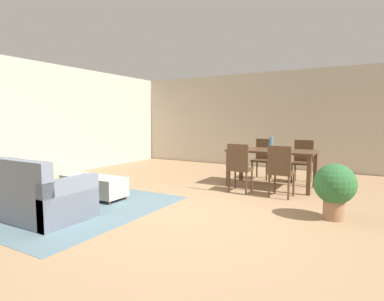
{
  "coord_description": "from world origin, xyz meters",
  "views": [
    {
      "loc": [
        2.22,
        -3.75,
        1.37
      ],
      "look_at": [
        -0.74,
        1.39,
        0.77
      ],
      "focal_mm": 28.9,
      "sensor_mm": 36.0,
      "label": 1
    }
  ],
  "objects_px": {
    "dining_chair_far_left": "(263,156)",
    "dining_chair_far_right": "(303,159)",
    "dining_chair_near_right": "(281,168)",
    "potted_plant": "(335,187)",
    "book_on_ottoman": "(88,175)",
    "couch": "(23,194)",
    "dining_chair_near_left": "(239,165)",
    "ottoman_table": "(94,185)",
    "dining_table": "(272,154)",
    "vase_centerpiece": "(271,143)"
  },
  "relations": [
    {
      "from": "ottoman_table",
      "to": "vase_centerpiece",
      "type": "xyz_separation_m",
      "value": [
        2.42,
        2.44,
        0.66
      ]
    },
    {
      "from": "dining_table",
      "to": "vase_centerpiece",
      "type": "bearing_deg",
      "value": -168.01
    },
    {
      "from": "dining_chair_near_left",
      "to": "book_on_ottoman",
      "type": "distance_m",
      "value": 2.73
    },
    {
      "from": "vase_centerpiece",
      "to": "potted_plant",
      "type": "distance_m",
      "value": 2.14
    },
    {
      "from": "dining_chair_far_right",
      "to": "dining_chair_far_left",
      "type": "bearing_deg",
      "value": -179.03
    },
    {
      "from": "ottoman_table",
      "to": "book_on_ottoman",
      "type": "xyz_separation_m",
      "value": [
        -0.08,
        -0.04,
        0.18
      ]
    },
    {
      "from": "dining_chair_far_left",
      "to": "book_on_ottoman",
      "type": "bearing_deg",
      "value": -122.63
    },
    {
      "from": "dining_table",
      "to": "book_on_ottoman",
      "type": "height_order",
      "value": "dining_table"
    },
    {
      "from": "ottoman_table",
      "to": "potted_plant",
      "type": "xyz_separation_m",
      "value": [
        3.76,
        0.82,
        0.23
      ]
    },
    {
      "from": "dining_table",
      "to": "dining_chair_far_right",
      "type": "relative_size",
      "value": 1.84
    },
    {
      "from": "couch",
      "to": "ottoman_table",
      "type": "bearing_deg",
      "value": 81.7
    },
    {
      "from": "dining_chair_near_right",
      "to": "potted_plant",
      "type": "height_order",
      "value": "dining_chair_near_right"
    },
    {
      "from": "dining_chair_far_left",
      "to": "couch",
      "type": "bearing_deg",
      "value": -116.43
    },
    {
      "from": "couch",
      "to": "dining_chair_far_right",
      "type": "bearing_deg",
      "value": 55.26
    },
    {
      "from": "ottoman_table",
      "to": "vase_centerpiece",
      "type": "bearing_deg",
      "value": 45.21
    },
    {
      "from": "dining_chair_near_right",
      "to": "dining_chair_far_right",
      "type": "relative_size",
      "value": 1.0
    },
    {
      "from": "dining_chair_far_right",
      "to": "dining_chair_near_right",
      "type": "bearing_deg",
      "value": -92.69
    },
    {
      "from": "ottoman_table",
      "to": "dining_chair_near_right",
      "type": "bearing_deg",
      "value": 30.13
    },
    {
      "from": "ottoman_table",
      "to": "dining_chair_far_left",
      "type": "height_order",
      "value": "dining_chair_far_left"
    },
    {
      "from": "dining_chair_near_left",
      "to": "vase_centerpiece",
      "type": "bearing_deg",
      "value": 64.49
    },
    {
      "from": "couch",
      "to": "dining_table",
      "type": "bearing_deg",
      "value": 54.19
    },
    {
      "from": "dining_chair_far_right",
      "to": "book_on_ottoman",
      "type": "height_order",
      "value": "dining_chair_far_right"
    },
    {
      "from": "dining_chair_far_left",
      "to": "potted_plant",
      "type": "xyz_separation_m",
      "value": [
        1.74,
        -2.41,
        -0.06
      ]
    },
    {
      "from": "ottoman_table",
      "to": "dining_chair_near_right",
      "type": "distance_m",
      "value": 3.28
    },
    {
      "from": "dining_chair_near_right",
      "to": "potted_plant",
      "type": "bearing_deg",
      "value": -40.95
    },
    {
      "from": "dining_chair_far_right",
      "to": "dining_chair_near_left",
      "type": "bearing_deg",
      "value": -118.07
    },
    {
      "from": "couch",
      "to": "dining_chair_far_right",
      "type": "height_order",
      "value": "dining_chair_far_right"
    },
    {
      "from": "couch",
      "to": "book_on_ottoman",
      "type": "height_order",
      "value": "couch"
    },
    {
      "from": "dining_chair_far_left",
      "to": "dining_chair_far_right",
      "type": "relative_size",
      "value": 1.0
    },
    {
      "from": "dining_chair_near_right",
      "to": "dining_chair_far_right",
      "type": "distance_m",
      "value": 1.62
    },
    {
      "from": "couch",
      "to": "dining_chair_near_left",
      "type": "height_order",
      "value": "dining_chair_near_left"
    },
    {
      "from": "couch",
      "to": "potted_plant",
      "type": "distance_m",
      "value": 4.41
    },
    {
      "from": "dining_chair_near_left",
      "to": "couch",
      "type": "bearing_deg",
      "value": -128.09
    },
    {
      "from": "dining_chair_far_right",
      "to": "book_on_ottoman",
      "type": "distance_m",
      "value": 4.44
    },
    {
      "from": "book_on_ottoman",
      "to": "dining_chair_near_right",
      "type": "bearing_deg",
      "value": 30.1
    },
    {
      "from": "couch",
      "to": "dining_chair_far_right",
      "type": "distance_m",
      "value": 5.39
    },
    {
      "from": "potted_plant",
      "to": "book_on_ottoman",
      "type": "bearing_deg",
      "value": -167.3
    },
    {
      "from": "dining_table",
      "to": "ottoman_table",
      "type": "bearing_deg",
      "value": -134.95
    },
    {
      "from": "vase_centerpiece",
      "to": "couch",
      "type": "bearing_deg",
      "value": -125.66
    },
    {
      "from": "couch",
      "to": "potted_plant",
      "type": "height_order",
      "value": "couch"
    },
    {
      "from": "ottoman_table",
      "to": "couch",
      "type": "bearing_deg",
      "value": -98.3
    },
    {
      "from": "vase_centerpiece",
      "to": "dining_chair_near_right",
      "type": "bearing_deg",
      "value": -63.39
    },
    {
      "from": "potted_plant",
      "to": "dining_table",
      "type": "bearing_deg",
      "value": 129.26
    },
    {
      "from": "dining_table",
      "to": "vase_centerpiece",
      "type": "distance_m",
      "value": 0.22
    },
    {
      "from": "dining_table",
      "to": "potted_plant",
      "type": "relative_size",
      "value": 2.18
    },
    {
      "from": "dining_table",
      "to": "dining_chair_far_left",
      "type": "bearing_deg",
      "value": 117.72
    },
    {
      "from": "dining_chair_near_right",
      "to": "couch",
      "type": "bearing_deg",
      "value": -136.79
    },
    {
      "from": "couch",
      "to": "potted_plant",
      "type": "bearing_deg",
      "value": 26.9
    },
    {
      "from": "dining_table",
      "to": "dining_chair_far_left",
      "type": "distance_m",
      "value": 0.91
    },
    {
      "from": "dining_chair_near_left",
      "to": "dining_chair_far_left",
      "type": "height_order",
      "value": "same"
    }
  ]
}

